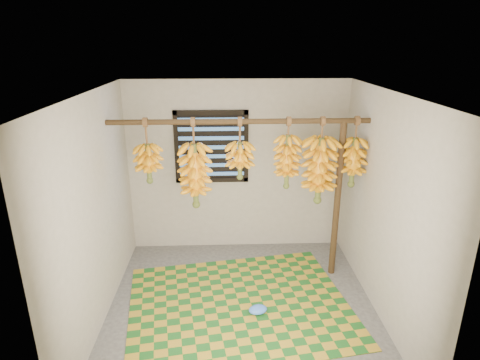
{
  "coord_description": "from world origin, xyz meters",
  "views": [
    {
      "loc": [
        -0.17,
        -3.79,
        2.88
      ],
      "look_at": [
        0.0,
        0.55,
        1.35
      ],
      "focal_mm": 30.0,
      "sensor_mm": 36.0,
      "label": 1
    }
  ],
  "objects_px": {
    "support_post": "(337,202)",
    "banana_bunch_e": "(319,170)",
    "banana_bunch_d": "(287,162)",
    "plastic_bag": "(258,310)",
    "banana_bunch_f": "(353,162)",
    "woven_mat": "(239,305)",
    "banana_bunch_b": "(195,176)",
    "banana_bunch_a": "(149,163)",
    "banana_bunch_c": "(240,160)"
  },
  "relations": [
    {
      "from": "banana_bunch_f",
      "to": "banana_bunch_d",
      "type": "bearing_deg",
      "value": 180.0
    },
    {
      "from": "plastic_bag",
      "to": "banana_bunch_e",
      "type": "xyz_separation_m",
      "value": [
        0.78,
        0.8,
        1.35
      ]
    },
    {
      "from": "banana_bunch_d",
      "to": "plastic_bag",
      "type": "bearing_deg",
      "value": -115.94
    },
    {
      "from": "plastic_bag",
      "to": "woven_mat",
      "type": "bearing_deg",
      "value": 141.28
    },
    {
      "from": "banana_bunch_a",
      "to": "support_post",
      "type": "bearing_deg",
      "value": 0.0
    },
    {
      "from": "support_post",
      "to": "banana_bunch_a",
      "type": "xyz_separation_m",
      "value": [
        -2.26,
        -0.0,
        0.52
      ]
    },
    {
      "from": "woven_mat",
      "to": "plastic_bag",
      "type": "bearing_deg",
      "value": -38.72
    },
    {
      "from": "banana_bunch_c",
      "to": "banana_bunch_f",
      "type": "bearing_deg",
      "value": 0.0
    },
    {
      "from": "banana_bunch_b",
      "to": "banana_bunch_e",
      "type": "height_order",
      "value": "same"
    },
    {
      "from": "woven_mat",
      "to": "plastic_bag",
      "type": "distance_m",
      "value": 0.26
    },
    {
      "from": "banana_bunch_b",
      "to": "banana_bunch_d",
      "type": "height_order",
      "value": "same"
    },
    {
      "from": "banana_bunch_e",
      "to": "banana_bunch_f",
      "type": "xyz_separation_m",
      "value": [
        0.4,
        -0.0,
        0.1
      ]
    },
    {
      "from": "banana_bunch_a",
      "to": "banana_bunch_c",
      "type": "bearing_deg",
      "value": 0.0
    },
    {
      "from": "banana_bunch_b",
      "to": "banana_bunch_a",
      "type": "bearing_deg",
      "value": 180.0
    },
    {
      "from": "banana_bunch_b",
      "to": "banana_bunch_d",
      "type": "relative_size",
      "value": 1.26
    },
    {
      "from": "banana_bunch_a",
      "to": "banana_bunch_b",
      "type": "xyz_separation_m",
      "value": [
        0.53,
        0.0,
        -0.16
      ]
    },
    {
      "from": "plastic_bag",
      "to": "banana_bunch_c",
      "type": "distance_m",
      "value": 1.7
    },
    {
      "from": "woven_mat",
      "to": "banana_bunch_b",
      "type": "distance_m",
      "value": 1.58
    },
    {
      "from": "woven_mat",
      "to": "banana_bunch_b",
      "type": "bearing_deg",
      "value": 127.89
    },
    {
      "from": "banana_bunch_e",
      "to": "banana_bunch_f",
      "type": "distance_m",
      "value": 0.41
    },
    {
      "from": "banana_bunch_a",
      "to": "banana_bunch_f",
      "type": "xyz_separation_m",
      "value": [
        2.41,
        0.0,
        -0.02
      ]
    },
    {
      "from": "banana_bunch_c",
      "to": "support_post",
      "type": "bearing_deg",
      "value": 0.0
    },
    {
      "from": "banana_bunch_b",
      "to": "banana_bunch_d",
      "type": "xyz_separation_m",
      "value": [
        1.09,
        0.0,
        0.16
      ]
    },
    {
      "from": "banana_bunch_b",
      "to": "banana_bunch_f",
      "type": "bearing_deg",
      "value": 0.0
    },
    {
      "from": "banana_bunch_d",
      "to": "banana_bunch_e",
      "type": "relative_size",
      "value": 0.82
    },
    {
      "from": "banana_bunch_e",
      "to": "plastic_bag",
      "type": "bearing_deg",
      "value": -134.29
    },
    {
      "from": "support_post",
      "to": "banana_bunch_a",
      "type": "bearing_deg",
      "value": -180.0
    },
    {
      "from": "banana_bunch_b",
      "to": "banana_bunch_f",
      "type": "height_order",
      "value": "same"
    },
    {
      "from": "support_post",
      "to": "banana_bunch_c",
      "type": "bearing_deg",
      "value": 180.0
    },
    {
      "from": "banana_bunch_d",
      "to": "banana_bunch_e",
      "type": "bearing_deg",
      "value": 0.0
    },
    {
      "from": "support_post",
      "to": "banana_bunch_e",
      "type": "distance_m",
      "value": 0.47
    },
    {
      "from": "banana_bunch_a",
      "to": "banana_bunch_b",
      "type": "height_order",
      "value": "same"
    },
    {
      "from": "banana_bunch_c",
      "to": "banana_bunch_d",
      "type": "bearing_deg",
      "value": 0.0
    },
    {
      "from": "woven_mat",
      "to": "banana_bunch_b",
      "type": "relative_size",
      "value": 2.28
    },
    {
      "from": "banana_bunch_f",
      "to": "banana_bunch_b",
      "type": "bearing_deg",
      "value": -180.0
    },
    {
      "from": "plastic_bag",
      "to": "banana_bunch_d",
      "type": "bearing_deg",
      "value": 64.06
    },
    {
      "from": "banana_bunch_e",
      "to": "banana_bunch_c",
      "type": "bearing_deg",
      "value": -180.0
    },
    {
      "from": "woven_mat",
      "to": "plastic_bag",
      "type": "xyz_separation_m",
      "value": [
        0.2,
        -0.16,
        0.05
      ]
    },
    {
      "from": "support_post",
      "to": "banana_bunch_c",
      "type": "height_order",
      "value": "banana_bunch_c"
    },
    {
      "from": "support_post",
      "to": "banana_bunch_e",
      "type": "xyz_separation_m",
      "value": [
        -0.25,
        0.0,
        0.4
      ]
    },
    {
      "from": "support_post",
      "to": "banana_bunch_f",
      "type": "distance_m",
      "value": 0.52
    },
    {
      "from": "banana_bunch_b",
      "to": "banana_bunch_c",
      "type": "xyz_separation_m",
      "value": [
        0.53,
        0.0,
        0.18
      ]
    },
    {
      "from": "support_post",
      "to": "banana_bunch_a",
      "type": "height_order",
      "value": "banana_bunch_a"
    },
    {
      "from": "support_post",
      "to": "banana_bunch_e",
      "type": "relative_size",
      "value": 1.91
    },
    {
      "from": "woven_mat",
      "to": "banana_bunch_b",
      "type": "xyz_separation_m",
      "value": [
        -0.5,
        0.64,
        1.35
      ]
    },
    {
      "from": "banana_bunch_d",
      "to": "banana_bunch_e",
      "type": "height_order",
      "value": "same"
    },
    {
      "from": "support_post",
      "to": "banana_bunch_b",
      "type": "xyz_separation_m",
      "value": [
        -1.72,
        -0.0,
        0.36
      ]
    },
    {
      "from": "support_post",
      "to": "banana_bunch_c",
      "type": "relative_size",
      "value": 2.73
    },
    {
      "from": "plastic_bag",
      "to": "banana_bunch_f",
      "type": "height_order",
      "value": "banana_bunch_f"
    },
    {
      "from": "banana_bunch_d",
      "to": "woven_mat",
      "type": "bearing_deg",
      "value": -132.79
    }
  ]
}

